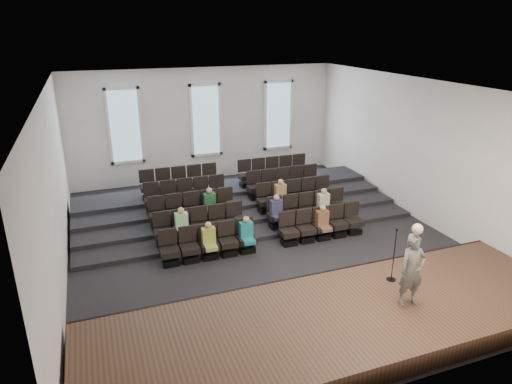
% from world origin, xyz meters
% --- Properties ---
extents(ground, '(14.00, 14.00, 0.00)m').
position_xyz_m(ground, '(0.00, 0.00, 0.00)').
color(ground, black).
rests_on(ground, ground).
extents(ceiling, '(12.00, 14.00, 0.02)m').
position_xyz_m(ceiling, '(0.00, 0.00, 5.01)').
color(ceiling, white).
rests_on(ceiling, ground).
extents(wall_back, '(12.00, 0.04, 5.00)m').
position_xyz_m(wall_back, '(0.00, 7.02, 2.50)').
color(wall_back, white).
rests_on(wall_back, ground).
extents(wall_front, '(12.00, 0.04, 5.00)m').
position_xyz_m(wall_front, '(0.00, -7.02, 2.50)').
color(wall_front, white).
rests_on(wall_front, ground).
extents(wall_left, '(0.04, 14.00, 5.00)m').
position_xyz_m(wall_left, '(-6.02, 0.00, 2.50)').
color(wall_left, white).
rests_on(wall_left, ground).
extents(wall_right, '(0.04, 14.00, 5.00)m').
position_xyz_m(wall_right, '(6.02, 0.00, 2.50)').
color(wall_right, white).
rests_on(wall_right, ground).
extents(stage, '(11.80, 3.60, 0.50)m').
position_xyz_m(stage, '(0.00, -5.10, 0.25)').
color(stage, '#49331F').
rests_on(stage, ground).
extents(stage_lip, '(11.80, 0.06, 0.52)m').
position_xyz_m(stage_lip, '(0.00, -3.33, 0.25)').
color(stage_lip, black).
rests_on(stage_lip, ground).
extents(risers, '(11.80, 4.80, 0.60)m').
position_xyz_m(risers, '(0.00, 3.17, 0.20)').
color(risers, black).
rests_on(risers, ground).
extents(seating_rows, '(6.80, 4.70, 1.67)m').
position_xyz_m(seating_rows, '(-0.00, 1.54, 0.68)').
color(seating_rows, black).
rests_on(seating_rows, ground).
extents(windows, '(8.44, 0.10, 3.24)m').
position_xyz_m(windows, '(0.00, 6.95, 2.70)').
color(windows, white).
rests_on(windows, wall_back).
extents(audience, '(5.45, 2.64, 1.10)m').
position_xyz_m(audience, '(0.00, 0.32, 0.81)').
color(audience, '#9EA843').
rests_on(audience, seating_rows).
extents(speaker, '(0.67, 0.47, 1.78)m').
position_xyz_m(speaker, '(1.68, -5.31, 1.39)').
color(speaker, '#555451').
rests_on(speaker, stage).
extents(mic_stand, '(0.24, 0.24, 1.45)m').
position_xyz_m(mic_stand, '(1.96, -4.28, 0.93)').
color(mic_stand, black).
rests_on(mic_stand, stage).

